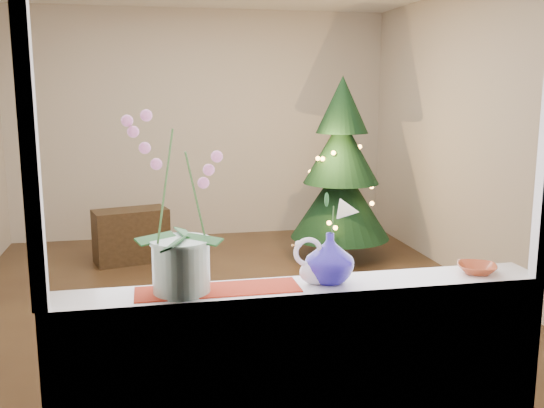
% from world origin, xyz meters
% --- Properties ---
extents(ground, '(5.00, 5.00, 0.00)m').
position_xyz_m(ground, '(0.00, 0.00, 0.00)').
color(ground, '#312014').
rests_on(ground, ground).
extents(wall_back, '(4.50, 0.10, 2.70)m').
position_xyz_m(wall_back, '(0.00, 2.50, 1.35)').
color(wall_back, beige).
rests_on(wall_back, ground).
extents(wall_front, '(4.50, 0.10, 2.70)m').
position_xyz_m(wall_front, '(0.00, -2.50, 1.35)').
color(wall_front, beige).
rests_on(wall_front, ground).
extents(wall_right, '(0.10, 5.00, 2.70)m').
position_xyz_m(wall_right, '(2.25, 0.00, 1.35)').
color(wall_right, beige).
rests_on(wall_right, ground).
extents(window_apron, '(2.20, 0.08, 0.88)m').
position_xyz_m(window_apron, '(0.00, -2.46, 0.44)').
color(window_apron, white).
rests_on(window_apron, ground).
extents(windowsill, '(2.20, 0.26, 0.04)m').
position_xyz_m(windowsill, '(0.00, -2.37, 0.90)').
color(windowsill, white).
rests_on(windowsill, window_apron).
extents(window_frame, '(2.22, 0.06, 1.60)m').
position_xyz_m(window_frame, '(0.00, -2.47, 1.70)').
color(window_frame, white).
rests_on(window_frame, windowsill).
extents(runner, '(0.70, 0.20, 0.01)m').
position_xyz_m(runner, '(-0.38, -2.37, 0.92)').
color(runner, maroon).
rests_on(runner, windowsill).
extents(orchid_pot, '(0.31, 0.31, 0.76)m').
position_xyz_m(orchid_pot, '(-0.53, -2.37, 1.30)').
color(orchid_pot, beige).
rests_on(orchid_pot, windowsill).
extents(swan, '(0.26, 0.18, 0.20)m').
position_xyz_m(swan, '(0.07, -2.37, 1.02)').
color(swan, silver).
rests_on(swan, windowsill).
extents(blue_vase, '(0.25, 0.25, 0.26)m').
position_xyz_m(blue_vase, '(0.12, -2.36, 1.05)').
color(blue_vase, navy).
rests_on(blue_vase, windowsill).
extents(lily, '(0.14, 0.08, 0.19)m').
position_xyz_m(lily, '(0.12, -2.36, 1.28)').
color(lily, beige).
rests_on(lily, blue_vase).
extents(paperweight, '(0.09, 0.09, 0.07)m').
position_xyz_m(paperweight, '(0.14, -2.40, 0.95)').
color(paperweight, white).
rests_on(paperweight, windowsill).
extents(amber_dish, '(0.20, 0.20, 0.04)m').
position_xyz_m(amber_dish, '(0.83, -2.37, 0.94)').
color(amber_dish, '#9B3D20').
rests_on(amber_dish, windowsill).
extents(xmas_tree, '(1.31, 1.31, 1.91)m').
position_xyz_m(xmas_tree, '(1.32, 1.17, 0.95)').
color(xmas_tree, black).
rests_on(xmas_tree, ground).
extents(side_table, '(0.81, 0.55, 0.55)m').
position_xyz_m(side_table, '(-0.85, 1.44, 0.28)').
color(side_table, black).
rests_on(side_table, ground).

